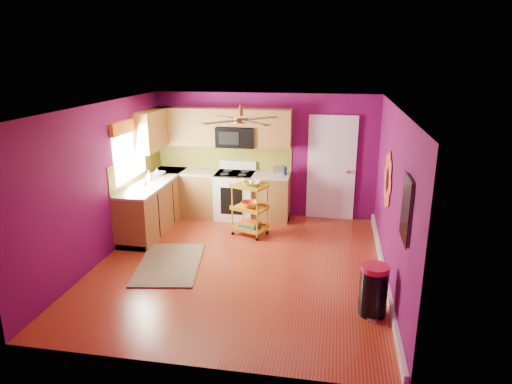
# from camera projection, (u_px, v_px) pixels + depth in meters

# --- Properties ---
(ground) EXTENTS (5.00, 5.00, 0.00)m
(ground) POSITION_uv_depth(u_px,v_px,m) (240.00, 265.00, 7.26)
(ground) COLOR maroon
(ground) RESTS_ON ground
(room_envelope) EXTENTS (4.54, 5.04, 2.52)m
(room_envelope) POSITION_uv_depth(u_px,v_px,m) (241.00, 165.00, 6.79)
(room_envelope) COLOR #620B4E
(room_envelope) RESTS_ON ground
(lower_cabinets) EXTENTS (2.81, 2.31, 0.94)m
(lower_cabinets) POSITION_uv_depth(u_px,v_px,m) (192.00, 200.00, 9.07)
(lower_cabinets) COLOR brown
(lower_cabinets) RESTS_ON ground
(electric_range) EXTENTS (0.76, 0.66, 1.13)m
(electric_range) POSITION_uv_depth(u_px,v_px,m) (235.00, 195.00, 9.26)
(electric_range) COLOR white
(electric_range) RESTS_ON ground
(upper_cabinetry) EXTENTS (2.80, 2.30, 1.26)m
(upper_cabinetry) POSITION_uv_depth(u_px,v_px,m) (200.00, 129.00, 9.00)
(upper_cabinetry) COLOR brown
(upper_cabinetry) RESTS_ON ground
(left_window) EXTENTS (0.08, 1.35, 1.08)m
(left_window) POSITION_uv_depth(u_px,v_px,m) (129.00, 141.00, 8.12)
(left_window) COLOR white
(left_window) RESTS_ON ground
(panel_door) EXTENTS (0.95, 0.11, 2.15)m
(panel_door) POSITION_uv_depth(u_px,v_px,m) (331.00, 169.00, 9.07)
(panel_door) COLOR white
(panel_door) RESTS_ON ground
(right_wall_art) EXTENTS (0.04, 2.74, 1.04)m
(right_wall_art) POSITION_uv_depth(u_px,v_px,m) (395.00, 191.00, 6.16)
(right_wall_art) COLOR black
(right_wall_art) RESTS_ON ground
(ceiling_fan) EXTENTS (1.01, 1.01, 0.26)m
(ceiling_fan) POSITION_uv_depth(u_px,v_px,m) (241.00, 119.00, 6.79)
(ceiling_fan) COLOR #BF8C3F
(ceiling_fan) RESTS_ON ground
(shag_rug) EXTENTS (1.21, 1.70, 0.02)m
(shag_rug) POSITION_uv_depth(u_px,v_px,m) (170.00, 264.00, 7.28)
(shag_rug) COLOR black
(shag_rug) RESTS_ON ground
(rolling_cart) EXTENTS (0.71, 0.62, 1.07)m
(rolling_cart) POSITION_uv_depth(u_px,v_px,m) (250.00, 207.00, 8.33)
(rolling_cart) COLOR yellow
(rolling_cart) RESTS_ON ground
(trash_can) EXTENTS (0.47, 0.47, 0.68)m
(trash_can) POSITION_uv_depth(u_px,v_px,m) (373.00, 290.00, 5.81)
(trash_can) COLOR black
(trash_can) RESTS_ON ground
(teal_kettle) EXTENTS (0.18, 0.18, 0.21)m
(teal_kettle) POSITION_uv_depth(u_px,v_px,m) (282.00, 170.00, 9.00)
(teal_kettle) COLOR #136993
(teal_kettle) RESTS_ON lower_cabinets
(toaster) EXTENTS (0.22, 0.15, 0.18)m
(toaster) POSITION_uv_depth(u_px,v_px,m) (279.00, 170.00, 8.96)
(toaster) COLOR beige
(toaster) RESTS_ON lower_cabinets
(soap_bottle_a) EXTENTS (0.08, 0.09, 0.19)m
(soap_bottle_a) POSITION_uv_depth(u_px,v_px,m) (149.00, 175.00, 8.58)
(soap_bottle_a) COLOR #EA3F72
(soap_bottle_a) RESTS_ON lower_cabinets
(soap_bottle_b) EXTENTS (0.12, 0.12, 0.16)m
(soap_bottle_b) POSITION_uv_depth(u_px,v_px,m) (157.00, 172.00, 8.87)
(soap_bottle_b) COLOR white
(soap_bottle_b) RESTS_ON lower_cabinets
(counter_dish) EXTENTS (0.25, 0.25, 0.06)m
(counter_dish) POSITION_uv_depth(u_px,v_px,m) (159.00, 174.00, 8.96)
(counter_dish) COLOR white
(counter_dish) RESTS_ON lower_cabinets
(counter_cup) EXTENTS (0.12, 0.12, 0.10)m
(counter_cup) POSITION_uv_depth(u_px,v_px,m) (143.00, 183.00, 8.23)
(counter_cup) COLOR white
(counter_cup) RESTS_ON lower_cabinets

